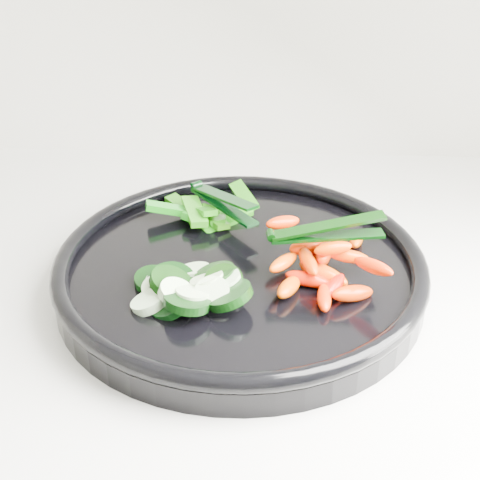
{
  "coord_description": "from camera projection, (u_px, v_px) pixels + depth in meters",
  "views": [
    {
      "loc": [
        -0.38,
        1.09,
        1.32
      ],
      "look_at": [
        -0.4,
        1.65,
        0.99
      ],
      "focal_mm": 50.0,
      "sensor_mm": 36.0,
      "label": 1
    }
  ],
  "objects": [
    {
      "name": "pepper_pile",
      "position": [
        207.0,
        212.0,
        0.76
      ],
      "size": [
        0.13,
        0.1,
        0.04
      ],
      "color": "#176509",
      "rests_on": "veggie_tray"
    },
    {
      "name": "veggie_tray",
      "position": [
        240.0,
        269.0,
        0.68
      ],
      "size": [
        0.44,
        0.44,
        0.04
      ],
      "color": "black",
      "rests_on": "counter"
    },
    {
      "name": "tong_pepper",
      "position": [
        221.0,
        200.0,
        0.74
      ],
      "size": [
        0.08,
        0.1,
        0.02
      ],
      "color": "black",
      "rests_on": "pepper_pile"
    },
    {
      "name": "cucumber_pile",
      "position": [
        185.0,
        287.0,
        0.63
      ],
      "size": [
        0.13,
        0.11,
        0.04
      ],
      "color": "black",
      "rests_on": "veggie_tray"
    },
    {
      "name": "carrot_pile",
      "position": [
        322.0,
        263.0,
        0.65
      ],
      "size": [
        0.12,
        0.15,
        0.05
      ],
      "color": "#FF0D00",
      "rests_on": "veggie_tray"
    },
    {
      "name": "tong_carrot",
      "position": [
        324.0,
        231.0,
        0.64
      ],
      "size": [
        0.11,
        0.03,
        0.02
      ],
      "color": "black",
      "rests_on": "carrot_pile"
    }
  ]
}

